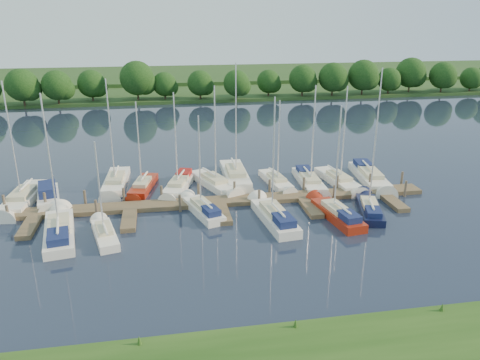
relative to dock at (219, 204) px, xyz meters
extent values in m
plane|color=#1A2235|center=(0.00, -7.31, -0.20)|extent=(260.00, 260.00, 0.00)
cube|color=brown|center=(0.00, 0.69, 0.00)|extent=(40.00, 2.00, 0.40)
cube|color=brown|center=(-16.00, -2.31, 0.00)|extent=(1.20, 4.00, 0.40)
cube|color=brown|center=(-8.00, -2.31, 0.00)|extent=(1.20, 4.00, 0.40)
cube|color=brown|center=(0.00, -2.31, 0.00)|extent=(1.20, 4.00, 0.40)
cube|color=brown|center=(8.00, -2.31, 0.00)|extent=(1.20, 4.00, 0.40)
cube|color=brown|center=(16.00, -2.31, 0.00)|extent=(1.20, 4.00, 0.40)
cylinder|color=#473D33|center=(-19.00, 1.99, 0.40)|extent=(0.24, 0.24, 2.00)
cylinder|color=#473D33|center=(-15.55, 1.99, 0.40)|extent=(0.24, 0.24, 2.00)
cylinder|color=#473D33|center=(-12.09, 1.99, 0.40)|extent=(0.24, 0.24, 2.00)
cylinder|color=#473D33|center=(-8.64, 1.99, 0.40)|extent=(0.24, 0.24, 2.00)
cylinder|color=#473D33|center=(-5.18, 1.99, 0.40)|extent=(0.24, 0.24, 2.00)
cylinder|color=#473D33|center=(-1.73, 1.99, 0.40)|extent=(0.24, 0.24, 2.00)
cylinder|color=#473D33|center=(1.73, 1.99, 0.40)|extent=(0.24, 0.24, 2.00)
cylinder|color=#473D33|center=(5.18, 1.99, 0.40)|extent=(0.24, 0.24, 2.00)
cylinder|color=#473D33|center=(8.64, 1.99, 0.40)|extent=(0.24, 0.24, 2.00)
cylinder|color=#473D33|center=(12.09, 1.99, 0.40)|extent=(0.24, 0.24, 2.00)
cylinder|color=#473D33|center=(15.55, 1.99, 0.40)|extent=(0.24, 0.24, 2.00)
cylinder|color=#473D33|center=(19.00, 1.99, 0.40)|extent=(0.24, 0.24, 2.00)
cylinder|color=#473D33|center=(-18.00, -0.61, 0.40)|extent=(0.24, 0.24, 2.00)
cylinder|color=#473D33|center=(-10.80, -0.61, 0.40)|extent=(0.24, 0.24, 2.00)
cylinder|color=#473D33|center=(-3.60, -0.61, 0.40)|extent=(0.24, 0.24, 2.00)
cylinder|color=#473D33|center=(3.60, -0.61, 0.40)|extent=(0.24, 0.24, 2.00)
cylinder|color=#473D33|center=(10.80, -0.61, 0.40)|extent=(0.24, 0.24, 2.00)
cylinder|color=#473D33|center=(18.00, -0.61, 0.40)|extent=(0.24, 0.24, 2.00)
cube|color=#1D3F18|center=(0.00, 67.69, 0.10)|extent=(180.00, 30.00, 0.60)
cube|color=#345224|center=(0.00, 92.69, 0.50)|extent=(220.00, 40.00, 1.40)
cylinder|color=#38281C|center=(-29.87, 53.59, 0.92)|extent=(0.36, 0.36, 2.24)
sphere|color=#0F330E|center=(-29.87, 53.59, 3.65)|extent=(5.22, 5.22, 5.22)
sphere|color=#0F330E|center=(-28.76, 53.79, 2.91)|extent=(3.73, 3.73, 3.73)
cylinder|color=#38281C|center=(-22.53, 54.10, 0.91)|extent=(0.36, 0.36, 2.21)
sphere|color=#0F330E|center=(-22.53, 54.10, 3.61)|extent=(5.16, 5.16, 5.16)
sphere|color=#0F330E|center=(-21.42, 54.30, 2.87)|extent=(3.69, 3.69, 3.69)
cylinder|color=#38281C|center=(-16.71, 54.94, 1.07)|extent=(0.36, 0.36, 2.53)
sphere|color=#0F330E|center=(-16.71, 54.94, 4.16)|extent=(5.91, 5.91, 5.91)
sphere|color=#0F330E|center=(-15.45, 55.14, 3.32)|extent=(4.22, 4.22, 4.22)
cylinder|color=#38281C|center=(-11.10, 55.29, 0.94)|extent=(0.36, 0.36, 2.28)
sphere|color=#0F330E|center=(-11.10, 55.29, 3.73)|extent=(5.32, 5.32, 5.32)
sphere|color=#0F330E|center=(-9.96, 55.49, 2.97)|extent=(3.80, 3.80, 3.80)
cylinder|color=#38281C|center=(-4.07, 54.54, 0.80)|extent=(0.36, 0.36, 2.01)
sphere|color=#0F330E|center=(-4.07, 54.54, 3.25)|extent=(4.68, 4.68, 4.68)
sphere|color=#0F330E|center=(-3.07, 54.74, 2.59)|extent=(3.34, 3.34, 3.34)
cylinder|color=#38281C|center=(4.12, 54.06, 1.19)|extent=(0.36, 0.36, 2.79)
sphere|color=#0F330E|center=(4.12, 54.06, 4.60)|extent=(6.51, 6.51, 6.51)
sphere|color=#0F330E|center=(5.52, 54.26, 3.67)|extent=(4.65, 4.65, 4.65)
cylinder|color=#38281C|center=(10.34, 56.54, 0.94)|extent=(0.36, 0.36, 2.28)
sphere|color=#0F330E|center=(10.34, 56.54, 3.72)|extent=(5.31, 5.31, 5.31)
sphere|color=#0F330E|center=(11.48, 56.74, 2.96)|extent=(3.79, 3.79, 3.79)
cylinder|color=#38281C|center=(17.36, 53.01, 1.00)|extent=(0.36, 0.36, 2.40)
sphere|color=#0F330E|center=(17.36, 53.01, 3.93)|extent=(5.60, 5.60, 5.60)
sphere|color=#0F330E|center=(18.56, 53.21, 3.13)|extent=(4.00, 4.00, 4.00)
cylinder|color=#38281C|center=(23.47, 53.51, 1.07)|extent=(0.36, 0.36, 2.53)
sphere|color=#0F330E|center=(23.47, 53.51, 4.16)|extent=(5.91, 5.91, 5.91)
sphere|color=#0F330E|center=(24.73, 53.71, 3.32)|extent=(4.22, 4.22, 4.22)
cylinder|color=#38281C|center=(28.91, 53.74, 1.18)|extent=(0.36, 0.36, 2.76)
sphere|color=#0F330E|center=(28.91, 53.74, 4.56)|extent=(6.44, 6.44, 6.44)
sphere|color=#0F330E|center=(30.29, 53.94, 3.64)|extent=(4.60, 4.60, 4.60)
cylinder|color=#38281C|center=(37.47, 53.06, 1.21)|extent=(0.36, 0.36, 2.83)
sphere|color=#0F330E|center=(37.47, 53.06, 4.67)|extent=(6.60, 6.60, 6.60)
sphere|color=#0F330E|center=(38.89, 53.26, 3.73)|extent=(4.71, 4.71, 4.71)
cylinder|color=#38281C|center=(43.27, 54.62, 1.14)|extent=(0.36, 0.36, 2.69)
sphere|color=#0F330E|center=(43.27, 54.62, 4.43)|extent=(6.27, 6.27, 6.27)
sphere|color=#0F330E|center=(44.61, 54.82, 3.53)|extent=(4.48, 4.48, 4.48)
cylinder|color=#38281C|center=(49.52, 55.26, 1.14)|extent=(0.36, 0.36, 2.69)
sphere|color=#0F330E|center=(49.52, 55.26, 4.43)|extent=(6.27, 6.27, 6.27)
sphere|color=#0F330E|center=(50.86, 55.46, 3.53)|extent=(4.48, 4.48, 4.48)
cylinder|color=#38281C|center=(56.29, 55.95, 1.05)|extent=(0.36, 0.36, 2.49)
sphere|color=#0F330E|center=(56.29, 55.95, 4.10)|extent=(5.82, 5.82, 5.82)
sphere|color=#0F330E|center=(57.53, 56.15, 3.26)|extent=(4.16, 4.16, 4.16)
cylinder|color=#38281C|center=(63.25, 53.20, 0.85)|extent=(0.36, 0.36, 2.10)
sphere|color=#0F330E|center=(63.25, 53.20, 3.41)|extent=(4.89, 4.89, 4.89)
sphere|color=#0F330E|center=(64.30, 53.40, 2.71)|extent=(3.49, 3.49, 3.49)
cube|color=white|center=(-17.96, 4.48, -0.05)|extent=(2.93, 8.00, 1.18)
cone|color=white|center=(-18.34, 0.58, -0.05)|extent=(1.35, 2.83, 1.10)
cube|color=beige|center=(-18.00, 4.09, 0.71)|extent=(1.97, 3.66, 0.54)
cylinder|color=silver|center=(-18.04, 3.70, 5.84)|extent=(0.12, 0.12, 10.57)
cylinder|color=silver|center=(-17.89, 5.26, 1.14)|extent=(0.44, 3.52, 0.10)
cylinder|color=white|center=(-17.89, 5.26, 1.14)|extent=(0.50, 3.14, 0.20)
cube|color=white|center=(-15.77, 4.17, -0.05)|extent=(3.11, 6.04, 1.13)
cone|color=white|center=(-15.15, 1.36, -0.05)|extent=(1.30, 1.89, 0.95)
cube|color=#16214F|center=(-15.77, 4.17, 0.87)|extent=(2.17, 3.42, 1.01)
cube|color=white|center=(-9.78, 7.67, -0.05)|extent=(2.47, 7.67, 1.08)
cone|color=white|center=(-9.95, 3.89, -0.05)|extent=(1.18, 2.70, 1.06)
cube|color=beige|center=(-9.80, 7.29, 0.63)|extent=(1.75, 3.48, 0.49)
cylinder|color=silver|center=(-9.81, 6.91, 5.60)|extent=(0.12, 0.12, 10.23)
cylinder|color=silver|center=(-9.74, 8.43, 1.02)|extent=(0.26, 3.41, 0.10)
cylinder|color=white|center=(-9.74, 8.43, 1.02)|extent=(0.34, 3.04, 0.20)
cube|color=maroon|center=(-6.97, 5.84, -0.05)|extent=(2.99, 6.37, 1.03)
cone|color=maroon|center=(-7.63, 2.84, -0.05)|extent=(1.30, 2.29, 0.86)
cube|color=beige|center=(-7.04, 5.54, 0.60)|extent=(1.85, 2.98, 0.47)
cylinder|color=silver|center=(-7.10, 5.24, 4.61)|extent=(0.12, 0.12, 8.30)
cylinder|color=silver|center=(-6.84, 6.44, 0.97)|extent=(0.69, 2.72, 0.10)
cylinder|color=white|center=(-6.84, 6.44, 0.97)|extent=(0.72, 2.44, 0.20)
cube|color=white|center=(-3.36, 5.57, -0.05)|extent=(3.81, 7.00, 1.06)
cone|color=white|center=(-4.36, 2.35, -0.05)|extent=(1.60, 2.53, 0.94)
cube|color=beige|center=(-3.46, 5.24, 0.62)|extent=(2.25, 3.32, 0.48)
cube|color=maroon|center=(-2.80, 7.37, 0.71)|extent=(1.86, 2.32, 0.53)
cylinder|color=silver|center=(-3.56, 4.92, 5.02)|extent=(0.12, 0.12, 9.10)
cylinder|color=silver|center=(-3.16, 6.21, 1.00)|extent=(1.00, 2.93, 0.10)
cylinder|color=white|center=(-3.16, 6.21, 1.00)|extent=(0.99, 2.63, 0.20)
cube|color=white|center=(0.05, 5.67, -0.05)|extent=(4.48, 7.33, 1.11)
cone|color=white|center=(1.36, 2.38, -0.05)|extent=(1.84, 2.68, 0.99)
cube|color=beige|center=(0.18, 5.34, 0.65)|extent=(2.57, 3.52, 0.50)
cylinder|color=silver|center=(0.31, 5.01, 5.30)|extent=(0.12, 0.12, 9.59)
cylinder|color=silver|center=(-0.22, 6.33, 1.06)|extent=(1.28, 3.01, 0.10)
cylinder|color=white|center=(-0.22, 6.33, 1.06)|extent=(1.24, 2.71, 0.20)
cube|color=white|center=(2.67, 7.55, -0.05)|extent=(2.51, 8.49, 1.25)
cone|color=white|center=(2.60, 3.32, -0.05)|extent=(1.23, 2.98, 1.18)
cube|color=beige|center=(2.67, 7.12, 0.76)|extent=(1.84, 3.83, 0.57)
cylinder|color=silver|center=(2.66, 6.70, 6.30)|extent=(0.12, 0.12, 11.40)
cylinder|color=silver|center=(2.69, 8.39, 1.22)|extent=(0.17, 3.80, 0.10)
cylinder|color=white|center=(2.69, 8.39, 1.22)|extent=(0.26, 3.38, 0.20)
cube|color=white|center=(6.56, 5.15, -0.05)|extent=(2.43, 6.23, 0.96)
cone|color=white|center=(6.94, 2.14, -0.05)|extent=(1.10, 2.21, 0.85)
cube|color=beige|center=(6.60, 4.85, 0.54)|extent=(1.60, 2.86, 0.44)
cylinder|color=silver|center=(6.64, 4.54, 4.50)|extent=(0.12, 0.12, 8.18)
cylinder|color=silver|center=(6.49, 5.75, 0.89)|extent=(0.44, 2.72, 0.10)
cylinder|color=white|center=(6.49, 5.75, 0.89)|extent=(0.50, 2.43, 0.20)
cube|color=white|center=(9.97, 4.47, -0.05)|extent=(2.36, 7.24, 0.99)
cone|color=white|center=(9.79, 0.91, -0.05)|extent=(1.12, 2.55, 1.00)
cube|color=beige|center=(9.95, 4.12, 0.57)|extent=(1.66, 3.29, 0.45)
cube|color=#16214F|center=(10.07, 6.47, 0.66)|extent=(1.51, 2.21, 0.50)
cylinder|color=silver|center=(9.94, 3.76, 5.25)|extent=(0.12, 0.12, 9.64)
cylinder|color=silver|center=(10.01, 5.19, 0.93)|extent=(0.26, 3.22, 0.10)
cylinder|color=white|center=(10.01, 5.19, 0.93)|extent=(0.34, 2.86, 0.20)
cube|color=white|center=(13.00, 4.31, -0.05)|extent=(2.84, 7.20, 1.06)
cone|color=white|center=(13.45, 0.84, -0.05)|extent=(1.29, 2.56, 0.98)
cube|color=beige|center=(13.04, 3.97, 0.62)|extent=(1.86, 3.32, 0.48)
cylinder|color=silver|center=(13.09, 3.62, 5.21)|extent=(0.12, 0.12, 9.46)
cylinder|color=silver|center=(12.91, 5.01, 1.01)|extent=(0.50, 3.14, 0.10)
cylinder|color=white|center=(12.91, 5.01, 1.01)|extent=(0.56, 2.81, 0.20)
cube|color=white|center=(16.69, 4.63, -0.05)|extent=(3.26, 8.40, 1.16)
cone|color=white|center=(16.20, 0.57, -0.05)|extent=(1.48, 2.98, 1.15)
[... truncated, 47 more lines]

